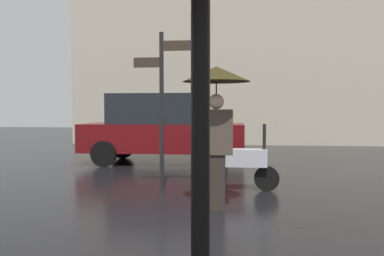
{
  "coord_description": "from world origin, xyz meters",
  "views": [
    {
      "loc": [
        0.03,
        -2.56,
        1.51
      ],
      "look_at": [
        -0.87,
        5.97,
        1.11
      ],
      "focal_mm": 38.33,
      "sensor_mm": 36.0,
      "label": 1
    }
  ],
  "objects_px": {
    "parked_scooter": "(238,161)",
    "street_signpost": "(162,95)",
    "pedestrian_with_umbrella": "(216,99)",
    "parked_car_left": "(161,128)"
  },
  "relations": [
    {
      "from": "parked_scooter",
      "to": "street_signpost",
      "type": "xyz_separation_m",
      "value": [
        -1.39,
        -0.12,
        1.21
      ]
    },
    {
      "from": "pedestrian_with_umbrella",
      "to": "street_signpost",
      "type": "bearing_deg",
      "value": -104.11
    },
    {
      "from": "street_signpost",
      "to": "pedestrian_with_umbrella",
      "type": "bearing_deg",
      "value": -52.24
    },
    {
      "from": "parked_scooter",
      "to": "street_signpost",
      "type": "relative_size",
      "value": 0.49
    },
    {
      "from": "pedestrian_with_umbrella",
      "to": "parked_car_left",
      "type": "relative_size",
      "value": 0.48
    },
    {
      "from": "pedestrian_with_umbrella",
      "to": "parked_scooter",
      "type": "height_order",
      "value": "pedestrian_with_umbrella"
    },
    {
      "from": "parked_scooter",
      "to": "parked_car_left",
      "type": "xyz_separation_m",
      "value": [
        -2.1,
        3.7,
        0.42
      ]
    },
    {
      "from": "parked_scooter",
      "to": "street_signpost",
      "type": "height_order",
      "value": "street_signpost"
    },
    {
      "from": "street_signpost",
      "to": "parked_scooter",
      "type": "bearing_deg",
      "value": 5.08
    },
    {
      "from": "parked_car_left",
      "to": "street_signpost",
      "type": "bearing_deg",
      "value": 85.04
    }
  ]
}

